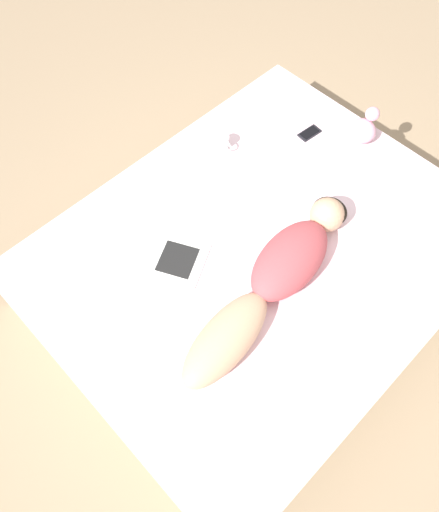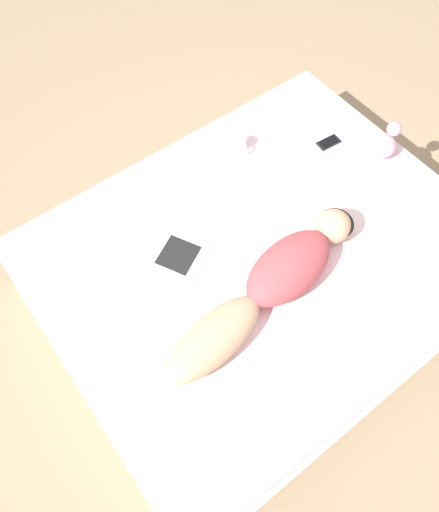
{
  "view_description": "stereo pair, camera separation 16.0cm",
  "coord_description": "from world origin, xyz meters",
  "px_view_note": "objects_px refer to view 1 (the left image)",
  "views": [
    {
      "loc": [
        0.83,
        -1.12,
        2.66
      ],
      "look_at": [
        -0.08,
        -0.23,
        0.5
      ],
      "focal_mm": 35.0,
      "sensor_mm": 36.0,
      "label": 1
    },
    {
      "loc": [
        0.94,
        -1.0,
        2.66
      ],
      "look_at": [
        -0.08,
        -0.23,
        0.5
      ],
      "focal_mm": 35.0,
      "sensor_mm": 36.0,
      "label": 2
    }
  ],
  "objects_px": {
    "open_magazine": "(154,253)",
    "cell_phone": "(309,133)",
    "coffee_mug": "(223,142)",
    "person": "(276,277)"
  },
  "relations": [
    {
      "from": "open_magazine",
      "to": "cell_phone",
      "type": "distance_m",
      "value": 1.22
    },
    {
      "from": "coffee_mug",
      "to": "cell_phone",
      "type": "distance_m",
      "value": 0.54
    },
    {
      "from": "open_magazine",
      "to": "cell_phone",
      "type": "relative_size",
      "value": 4.24
    },
    {
      "from": "person",
      "to": "coffee_mug",
      "type": "relative_size",
      "value": 10.78
    },
    {
      "from": "coffee_mug",
      "to": "cell_phone",
      "type": "bearing_deg",
      "value": 57.7
    },
    {
      "from": "person",
      "to": "coffee_mug",
      "type": "bearing_deg",
      "value": 143.62
    },
    {
      "from": "person",
      "to": "cell_phone",
      "type": "bearing_deg",
      "value": 113.37
    },
    {
      "from": "person",
      "to": "cell_phone",
      "type": "xyz_separation_m",
      "value": [
        -0.55,
        0.91,
        -0.08
      ]
    },
    {
      "from": "person",
      "to": "coffee_mug",
      "type": "height_order",
      "value": "person"
    },
    {
      "from": "open_magazine",
      "to": "cell_phone",
      "type": "bearing_deg",
      "value": 61.44
    }
  ]
}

